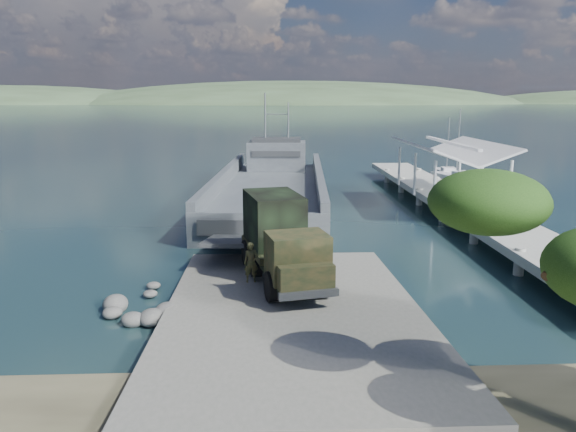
{
  "coord_description": "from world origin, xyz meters",
  "views": [
    {
      "loc": [
        -1.1,
        -21.89,
        8.7
      ],
      "look_at": [
        0.12,
        6.0,
        2.66
      ],
      "focal_mm": 35.0,
      "sensor_mm": 36.0,
      "label": 1
    }
  ],
  "objects_px": {
    "soldier": "(251,271)",
    "landing_craft": "(271,195)",
    "pier": "(453,192)",
    "military_truck": "(281,239)",
    "sailboat_near": "(457,179)",
    "sailboat_far": "(447,174)"
  },
  "relations": [
    {
      "from": "pier",
      "to": "soldier",
      "type": "relative_size",
      "value": 25.58
    },
    {
      "from": "sailboat_near",
      "to": "sailboat_far",
      "type": "distance_m",
      "value": 4.52
    },
    {
      "from": "soldier",
      "to": "sailboat_far",
      "type": "xyz_separation_m",
      "value": [
        20.37,
        36.66,
        -1.01
      ]
    },
    {
      "from": "sailboat_near",
      "to": "soldier",
      "type": "bearing_deg",
      "value": -139.51
    },
    {
      "from": "pier",
      "to": "landing_craft",
      "type": "relative_size",
      "value": 1.34
    },
    {
      "from": "landing_craft",
      "to": "sailboat_far",
      "type": "relative_size",
      "value": 5.02
    },
    {
      "from": "pier",
      "to": "military_truck",
      "type": "height_order",
      "value": "pier"
    },
    {
      "from": "landing_craft",
      "to": "sailboat_near",
      "type": "height_order",
      "value": "landing_craft"
    },
    {
      "from": "military_truck",
      "to": "sailboat_near",
      "type": "relative_size",
      "value": 1.09
    },
    {
      "from": "pier",
      "to": "landing_craft",
      "type": "bearing_deg",
      "value": 162.91
    },
    {
      "from": "pier",
      "to": "sailboat_far",
      "type": "height_order",
      "value": "sailboat_far"
    },
    {
      "from": "landing_craft",
      "to": "sailboat_near",
      "type": "xyz_separation_m",
      "value": [
        18.8,
        10.2,
        -0.38
      ]
    },
    {
      "from": "landing_craft",
      "to": "military_truck",
      "type": "xyz_separation_m",
      "value": [
        0.14,
        -20.27,
        1.54
      ]
    },
    {
      "from": "sailboat_far",
      "to": "sailboat_near",
      "type": "bearing_deg",
      "value": -89.35
    },
    {
      "from": "pier",
      "to": "sailboat_near",
      "type": "distance_m",
      "value": 15.34
    },
    {
      "from": "soldier",
      "to": "landing_craft",
      "type": "bearing_deg",
      "value": 79.2
    },
    {
      "from": "pier",
      "to": "soldier",
      "type": "height_order",
      "value": "pier"
    },
    {
      "from": "soldier",
      "to": "sailboat_far",
      "type": "relative_size",
      "value": 0.26
    },
    {
      "from": "soldier",
      "to": "military_truck",
      "type": "bearing_deg",
      "value": 44.4
    },
    {
      "from": "military_truck",
      "to": "sailboat_near",
      "type": "xyz_separation_m",
      "value": [
        18.66,
        30.47,
        -1.92
      ]
    },
    {
      "from": "sailboat_near",
      "to": "landing_craft",
      "type": "bearing_deg",
      "value": -169.19
    },
    {
      "from": "soldier",
      "to": "sailboat_far",
      "type": "height_order",
      "value": "sailboat_far"
    }
  ]
}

